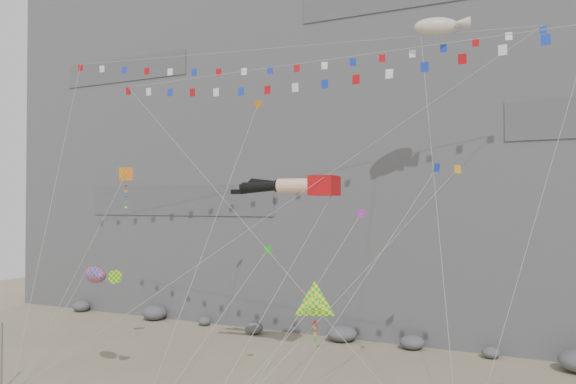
# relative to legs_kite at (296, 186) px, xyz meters

# --- Properties ---
(cliff) EXTENTS (80.00, 28.00, 50.00)m
(cliff) POSITION_rel_legs_kite_xyz_m (-0.68, 25.78, 12.11)
(cliff) COLOR slate
(cliff) RESTS_ON ground
(talus_boulders) EXTENTS (60.00, 3.00, 1.20)m
(talus_boulders) POSITION_rel_legs_kite_xyz_m (-0.68, 10.78, -12.29)
(talus_boulders) COLOR #5E5F63
(talus_boulders) RESTS_ON ground
(anchor_pole_left) EXTENTS (0.12, 0.12, 4.31)m
(anchor_pole_left) POSITION_rel_legs_kite_xyz_m (-15.27, -10.54, -10.73)
(anchor_pole_left) COLOR gray
(anchor_pole_left) RESTS_ON ground
(legs_kite) EXTENTS (7.47, 14.92, 18.82)m
(legs_kite) POSITION_rel_legs_kite_xyz_m (0.00, 0.00, 0.00)
(legs_kite) COLOR #BA0B0F
(legs_kite) RESTS_ON ground
(flag_banner_upper) EXTENTS (35.87, 17.33, 29.87)m
(flag_banner_upper) POSITION_rel_legs_kite_xyz_m (-2.76, 3.66, 10.67)
(flag_banner_upper) COLOR #BA0B0F
(flag_banner_upper) RESTS_ON ground
(flag_banner_lower) EXTENTS (30.82, 7.93, 23.76)m
(flag_banner_lower) POSITION_rel_legs_kite_xyz_m (2.17, -2.55, 7.58)
(flag_banner_lower) COLOR #BA0B0F
(flag_banner_lower) RESTS_ON ground
(harlequin_kite) EXTENTS (4.97, 6.43, 15.27)m
(harlequin_kite) POSITION_rel_legs_kite_xyz_m (-11.41, -3.84, 0.86)
(harlequin_kite) COLOR red
(harlequin_kite) RESTS_ON ground
(fish_windsock) EXTENTS (5.24, 4.39, 8.32)m
(fish_windsock) POSITION_rel_legs_kite_xyz_m (-11.34, -6.72, -5.85)
(fish_windsock) COLOR #E6450B
(fish_windsock) RESTS_ON ground
(delta_kite) EXTENTS (5.65, 6.34, 9.89)m
(delta_kite) POSITION_rel_legs_kite_xyz_m (5.39, -9.44, -6.06)
(delta_kite) COLOR #FFEB0D
(delta_kite) RESTS_ON ground
(blimp_windsock) EXTENTS (5.75, 15.04, 27.75)m
(blimp_windsock) POSITION_rel_legs_kite_xyz_m (8.53, 4.77, 11.00)
(blimp_windsock) COLOR beige
(blimp_windsock) RESTS_ON ground
(small_kite_a) EXTENTS (1.37, 14.64, 23.57)m
(small_kite_a) POSITION_rel_legs_kite_xyz_m (-3.71, 1.16, 5.66)
(small_kite_a) COLOR orange
(small_kite_a) RESTS_ON ground
(small_kite_b) EXTENTS (4.07, 12.08, 16.30)m
(small_kite_b) POSITION_rel_legs_kite_xyz_m (4.65, -0.54, -2.05)
(small_kite_b) COLOR #B321C4
(small_kite_b) RESTS_ON ground
(small_kite_c) EXTENTS (2.77, 10.58, 13.47)m
(small_kite_c) POSITION_rel_legs_kite_xyz_m (-0.39, -3.60, -4.25)
(small_kite_c) COLOR green
(small_kite_c) RESTS_ON ground
(small_kite_d) EXTENTS (10.04, 16.28, 22.88)m
(small_kite_d) POSITION_rel_legs_kite_xyz_m (10.06, 1.92, 0.68)
(small_kite_d) COLOR gold
(small_kite_d) RESTS_ON ground
(small_kite_e) EXTENTS (7.36, 10.54, 18.25)m
(small_kite_e) POSITION_rel_legs_kite_xyz_m (9.53, -1.50, 0.63)
(small_kite_e) COLOR #1533BB
(small_kite_e) RESTS_ON ground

